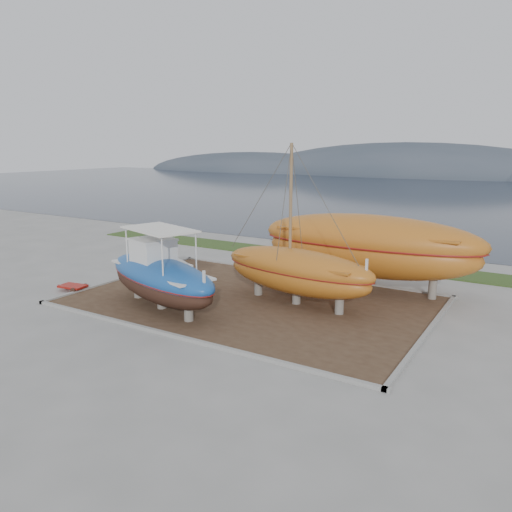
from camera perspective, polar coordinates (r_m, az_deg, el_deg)
The scene contains 11 objects.
ground at distance 23.49m, azimuth -5.75°, elevation -7.68°, with size 140.00×140.00×0.00m, color gray.
dirt_patch at distance 26.59m, azimuth -0.53°, elevation -5.11°, with size 18.00×12.00×0.06m, color #422D1E.
curb_frame at distance 26.58m, azimuth -0.53°, elevation -5.02°, with size 18.60×12.60×0.15m, color gray, non-canonical shape.
grass_strip at distance 36.52m, azimuth 9.07°, elevation -0.36°, with size 44.00×3.00×0.08m, color #284219.
sea at distance 88.88m, azimuth 22.78°, elevation 6.34°, with size 260.00×100.00×0.04m, color #17202E, non-canonical shape.
mountain_ridge at distance 143.35m, azimuth 26.31°, elevation 8.01°, with size 200.00×36.00×20.00m, color #333D49, non-canonical shape.
blue_caique at distance 25.19m, azimuth -10.89°, elevation -1.45°, with size 8.49×2.65×4.09m, color #194F9C, non-canonical shape.
white_dinghy at distance 30.84m, azimuth -9.82°, elevation -1.46°, with size 4.46×1.67×1.34m, color silver, non-canonical shape.
orange_sailboat at distance 25.15m, azimuth 4.78°, elevation 3.45°, with size 8.78×2.59×8.16m, color #AA5E1A, non-canonical shape.
orange_bare_hull at distance 28.78m, azimuth 12.60°, elevation 0.29°, with size 12.68×3.80×4.16m, color #AA5E1A, non-canonical shape.
red_trailer at distance 30.31m, azimuth -20.19°, elevation -3.43°, with size 2.21×1.11×0.31m, color #A51B12, non-canonical shape.
Camera 1 is at (13.44, -17.49, 8.09)m, focal length 35.00 mm.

